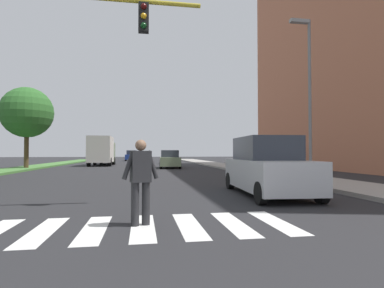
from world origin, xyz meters
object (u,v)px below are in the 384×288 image
at_px(sedan_midblock, 170,160).
at_px(truck_box_delivery, 102,150).
at_px(sedan_far_horizon, 132,156).
at_px(street_lamp_right, 308,85).
at_px(suv_crossing, 267,167).
at_px(pedestrian_performer, 141,178).
at_px(sedan_distant, 108,158).
at_px(tree_far, 27,113).

distance_m(sedan_midblock, truck_box_delivery, 9.25).
bearing_deg(sedan_far_horizon, street_lamp_right, -76.89).
bearing_deg(street_lamp_right, truck_box_delivery, 119.37).
bearing_deg(suv_crossing, sedan_midblock, 95.25).
distance_m(pedestrian_performer, sedan_distant, 33.45).
xyz_separation_m(street_lamp_right, suv_crossing, (-3.41, -3.22, -3.66)).
distance_m(tree_far, suv_crossing, 22.76).
bearing_deg(pedestrian_performer, tree_far, 114.07).
bearing_deg(pedestrian_performer, truck_box_delivery, 98.64).
distance_m(street_lamp_right, sedan_distant, 29.04).
distance_m(street_lamp_right, suv_crossing, 5.95).
bearing_deg(street_lamp_right, suv_crossing, -136.61).
distance_m(sedan_distant, sedan_far_horizon, 13.72).
height_order(pedestrian_performer, sedan_midblock, pedestrian_performer).
height_order(tree_far, pedestrian_performer, tree_far).
relative_size(suv_crossing, truck_box_delivery, 0.76).
bearing_deg(sedan_distant, sedan_far_horizon, 79.31).
xyz_separation_m(sedan_far_horizon, truck_box_delivery, (-2.65, -18.59, 0.82)).
bearing_deg(tree_far, truck_box_delivery, 51.65).
xyz_separation_m(pedestrian_performer, sedan_distant, (-4.16, 33.19, -0.17)).
xyz_separation_m(sedan_midblock, truck_box_delivery, (-6.82, 6.19, 0.88)).
relative_size(sedan_midblock, truck_box_delivery, 0.71).
height_order(sedan_midblock, truck_box_delivery, truck_box_delivery).
xyz_separation_m(tree_far, sedan_midblock, (12.11, 0.50, -4.02)).
height_order(suv_crossing, sedan_midblock, suv_crossing).
bearing_deg(sedan_far_horizon, pedestrian_performer, -88.01).
bearing_deg(street_lamp_right, sedan_midblock, 108.76).
distance_m(suv_crossing, sedan_far_horizon, 43.37).
relative_size(pedestrian_performer, sedan_midblock, 0.38).
bearing_deg(truck_box_delivery, sedan_midblock, -42.22).
bearing_deg(sedan_distant, sedan_midblock, -59.25).
bearing_deg(sedan_midblock, sedan_distant, 120.75).
height_order(suv_crossing, sedan_far_horizon, suv_crossing).
relative_size(tree_far, pedestrian_performer, 4.00).
bearing_deg(truck_box_delivery, street_lamp_right, -60.63).
relative_size(tree_far, sedan_far_horizon, 1.45).
bearing_deg(pedestrian_performer, sedan_midblock, 83.34).
relative_size(street_lamp_right, sedan_midblock, 1.71).
relative_size(sedan_distant, truck_box_delivery, 0.73).
distance_m(street_lamp_right, pedestrian_performer, 10.94).
height_order(sedan_far_horizon, truck_box_delivery, truck_box_delivery).
height_order(street_lamp_right, suv_crossing, street_lamp_right).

